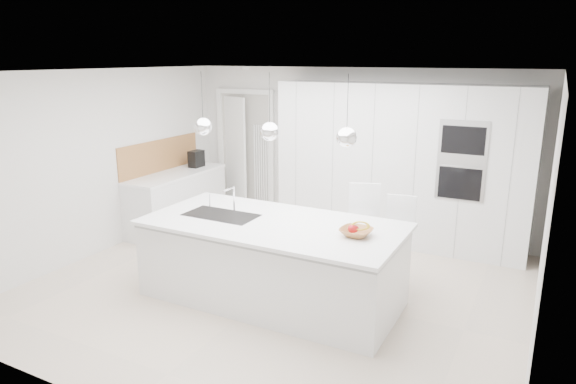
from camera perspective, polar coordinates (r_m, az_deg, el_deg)
The scene contains 27 objects.
floor at distance 6.21m, azimuth -1.30°, elevation -10.51°, with size 5.50×5.50×0.00m, color beige.
wall_back at distance 8.01m, azimuth 7.32°, elevation 4.61°, with size 5.50×5.50×0.00m, color silver.
wall_left at distance 7.48m, azimuth -20.18°, elevation 3.08°, with size 5.00×5.00×0.00m, color silver.
ceiling at distance 5.61m, azimuth -1.46°, elevation 13.24°, with size 5.50×5.50×0.00m, color white.
tall_cabinets at distance 7.51m, azimuth 12.22°, elevation 2.93°, with size 3.60×0.60×2.30m, color white.
oven_stack at distance 7.00m, azimuth 18.73°, elevation 3.29°, with size 0.62×0.04×1.05m, color #A5A5A8, non-canonical shape.
doorway_frame at distance 8.88m, azimuth -4.70°, elevation 4.20°, with size 1.11×0.08×2.13m, color white, non-canonical shape.
hallway_door at distance 8.98m, azimuth -6.22°, elevation 4.14°, with size 0.82×0.04×2.00m, color white.
radiator at distance 8.74m, azimuth -2.93°, elevation 2.89°, with size 0.32×0.04×1.40m, color white, non-canonical shape.
left_base_cabinets at distance 8.30m, azimuth -12.21°, elevation -1.06°, with size 0.60×1.80×0.86m, color white.
left_worktop at distance 8.19m, azimuth -12.38°, elevation 1.96°, with size 0.62×1.82×0.04m, color white.
oak_backsplash at distance 8.33m, azimuth -14.01°, elevation 3.97°, with size 0.02×1.80×0.50m, color #AD7541.
island_base at distance 5.75m, azimuth -1.90°, elevation -7.96°, with size 2.80×1.20×0.86m, color white.
island_worktop at distance 5.63m, azimuth -1.69°, elevation -3.56°, with size 2.84×1.40×0.04m, color white.
island_sink at distance 5.94m, azimuth -7.42°, elevation -3.30°, with size 0.84×0.44×0.18m, color #3F3F42, non-canonical shape.
island_tap at distance 6.00m, azimuth -6.01°, elevation -0.76°, with size 0.02×0.02×0.30m, color white.
pendant_left at distance 5.82m, azimuth -9.40°, elevation 7.17°, with size 0.20×0.20×0.20m, color white.
pendant_mid at distance 5.35m, azimuth -2.04°, elevation 6.71°, with size 0.20×0.20×0.20m, color white.
pendant_right at distance 4.99m, azimuth 6.53°, elevation 6.04°, with size 0.20×0.20×0.20m, color white.
fruit_bowl at distance 5.23m, azimuth 7.58°, elevation -4.45°, with size 0.32×0.32×0.08m, color #AD7541.
espresso_machine at distance 8.54m, azimuth -10.15°, elevation 3.65°, with size 0.16×0.25×0.27m, color black.
bar_stool_left at distance 6.18m, azimuth 7.88°, elevation -4.78°, with size 0.39×0.55×1.19m, color white, non-canonical shape.
bar_stool_right at distance 6.15m, azimuth 11.94°, elevation -5.60°, with size 0.36×0.50×1.08m, color white, non-canonical shape.
apple_a at distance 5.23m, azimuth 7.33°, elevation -4.10°, with size 0.08×0.08×0.08m, color #AD1317.
apple_b at distance 5.22m, azimuth 7.14°, elevation -4.08°, with size 0.09×0.09×0.09m, color #AD1317.
apple_c at distance 5.25m, azimuth 7.46°, elevation -4.07°, with size 0.07×0.07×0.07m, color #AD1317.
banana_bunch at distance 5.22m, azimuth 8.05°, elevation -3.74°, with size 0.19×0.19×0.03m, color gold.
Camera 1 is at (2.72, -4.91, 2.65)m, focal length 32.00 mm.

